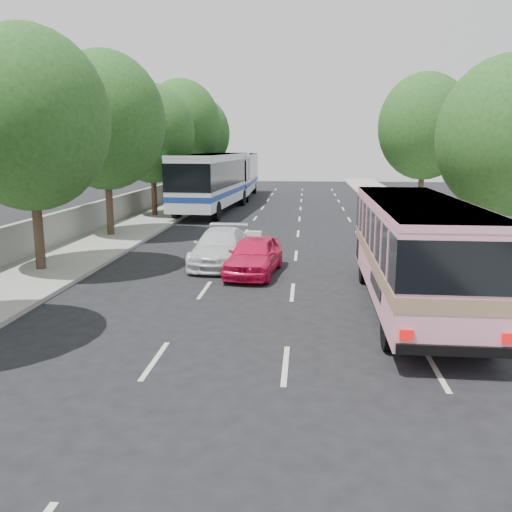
# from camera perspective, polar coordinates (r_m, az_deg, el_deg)

# --- Properties ---
(ground) EXTENTS (120.00, 120.00, 0.00)m
(ground) POSITION_cam_1_polar(r_m,az_deg,el_deg) (13.94, -0.72, -8.09)
(ground) COLOR black
(ground) RESTS_ON ground
(sidewalk_left) EXTENTS (4.00, 90.00, 0.15)m
(sidewalk_left) POSITION_cam_1_polar(r_m,az_deg,el_deg) (34.80, -11.31, 3.72)
(sidewalk_left) COLOR #9E998E
(sidewalk_left) RESTS_ON ground
(sidewalk_right) EXTENTS (4.00, 90.00, 0.12)m
(sidewalk_right) POSITION_cam_1_polar(r_m,az_deg,el_deg) (34.13, 17.27, 3.25)
(sidewalk_right) COLOR #9E998E
(sidewalk_right) RESTS_ON ground
(low_wall) EXTENTS (0.30, 90.00, 1.50)m
(low_wall) POSITION_cam_1_polar(r_m,az_deg,el_deg) (35.26, -14.18, 5.04)
(low_wall) COLOR #9E998E
(low_wall) RESTS_ON sidewalk_left
(tree_left_b) EXTENTS (5.70, 5.70, 8.88)m
(tree_left_b) POSITION_cam_1_polar(r_m,az_deg,el_deg) (21.40, -22.69, 13.73)
(tree_left_b) COLOR #38281E
(tree_left_b) RESTS_ON ground
(tree_left_c) EXTENTS (6.00, 6.00, 9.35)m
(tree_left_c) POSITION_cam_1_polar(r_m,az_deg,el_deg) (28.82, -15.53, 14.01)
(tree_left_c) COLOR #38281E
(tree_left_c) RESTS_ON ground
(tree_left_d) EXTENTS (5.52, 5.52, 8.60)m
(tree_left_d) POSITION_cam_1_polar(r_m,az_deg,el_deg) (36.38, -10.82, 12.85)
(tree_left_d) COLOR #38281E
(tree_left_d) RESTS_ON ground
(tree_left_e) EXTENTS (6.30, 6.30, 9.82)m
(tree_left_e) POSITION_cam_1_polar(r_m,az_deg,el_deg) (44.13, -7.81, 13.72)
(tree_left_e) COLOR #38281E
(tree_left_e) RESTS_ON ground
(tree_left_f) EXTENTS (5.88, 5.88, 9.16)m
(tree_left_f) POSITION_cam_1_polar(r_m,az_deg,el_deg) (51.98, -6.00, 12.95)
(tree_left_f) COLOR #38281E
(tree_left_f) RESTS_ON ground
(tree_right_near) EXTENTS (5.10, 5.10, 7.95)m
(tree_right_near) POSITION_cam_1_polar(r_m,az_deg,el_deg) (22.27, 25.23, 11.82)
(tree_right_near) COLOR #38281E
(tree_right_near) RESTS_ON ground
(tree_right_far) EXTENTS (6.00, 6.00, 9.35)m
(tree_right_far) POSITION_cam_1_polar(r_m,az_deg,el_deg) (37.82, 17.47, 13.22)
(tree_right_far) COLOR #38281E
(tree_right_far) RESTS_ON ground
(pink_bus) EXTENTS (2.66, 9.99, 3.18)m
(pink_bus) POSITION_cam_1_polar(r_m,az_deg,el_deg) (16.10, 16.37, 1.41)
(pink_bus) COLOR #F79FB9
(pink_bus) RESTS_ON ground
(pink_taxi) EXTENTS (2.15, 4.36, 1.43)m
(pink_taxi) POSITION_cam_1_polar(r_m,az_deg,el_deg) (19.99, -0.19, 0.10)
(pink_taxi) COLOR #DF1349
(pink_taxi) RESTS_ON ground
(white_pickup) EXTENTS (2.04, 4.86, 1.40)m
(white_pickup) POSITION_cam_1_polar(r_m,az_deg,el_deg) (21.69, -3.79, 0.95)
(white_pickup) COLOR silver
(white_pickup) RESTS_ON ground
(tour_coach_front) EXTENTS (3.85, 13.87, 4.10)m
(tour_coach_front) POSITION_cam_1_polar(r_m,az_deg,el_deg) (39.14, -4.50, 8.28)
(tour_coach_front) COLOR white
(tour_coach_front) RESTS_ON ground
(tour_coach_rear) EXTENTS (3.08, 13.14, 3.92)m
(tour_coach_rear) POSITION_cam_1_polar(r_m,az_deg,el_deg) (50.13, -1.96, 8.89)
(tour_coach_rear) COLOR silver
(tour_coach_rear) RESTS_ON ground
(taxi_roof_sign) EXTENTS (0.57, 0.24, 0.18)m
(taxi_roof_sign) POSITION_cam_1_polar(r_m,az_deg,el_deg) (19.84, -0.19, 2.38)
(taxi_roof_sign) COLOR silver
(taxi_roof_sign) RESTS_ON pink_taxi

